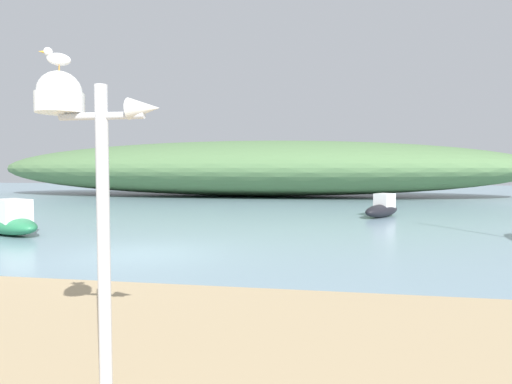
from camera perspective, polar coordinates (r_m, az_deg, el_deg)
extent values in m
plane|color=#7A99A8|center=(12.29, -15.36, -7.94)|extent=(120.00, 120.00, 0.00)
ellipsoid|color=#517547|center=(39.34, -0.60, 3.14)|extent=(48.90, 14.20, 4.95)
cylinder|color=silver|center=(4.30, -19.51, -5.93)|extent=(0.12, 0.12, 2.87)
cylinder|color=silver|center=(4.28, -19.77, 9.44)|extent=(0.84, 0.07, 0.07)
cylinder|color=white|center=(4.52, -24.52, 10.65)|extent=(0.44, 0.44, 0.19)
sphere|color=white|center=(4.53, -24.54, 11.82)|extent=(0.41, 0.41, 0.41)
cone|color=silver|center=(4.11, -14.58, 10.66)|extent=(0.30, 0.20, 0.20)
cylinder|color=orange|center=(4.56, -24.59, 14.70)|extent=(0.01, 0.01, 0.05)
cylinder|color=orange|center=(4.60, -24.62, 14.60)|extent=(0.01, 0.01, 0.05)
ellipsoid|color=white|center=(4.59, -24.63, 15.66)|extent=(0.22, 0.20, 0.12)
ellipsoid|color=#9EA0A8|center=(4.60, -24.63, 15.91)|extent=(0.20, 0.18, 0.04)
sphere|color=white|center=(4.60, -25.80, 16.37)|extent=(0.08, 0.08, 0.08)
cone|color=gold|center=(4.60, -26.57, 16.28)|extent=(0.05, 0.05, 0.02)
ellipsoid|color=#287A4C|center=(17.90, -30.16, -3.73)|extent=(4.03, 2.84, 0.69)
cube|color=silver|center=(17.49, -29.70, -2.18)|extent=(1.65, 1.46, 0.82)
ellipsoid|color=black|center=(21.98, 16.29, -2.38)|extent=(2.33, 3.04, 0.63)
cube|color=silver|center=(22.22, 16.64, -1.14)|extent=(1.15, 1.27, 0.73)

